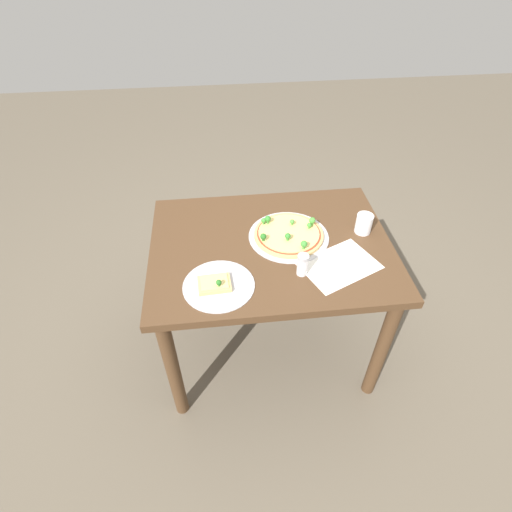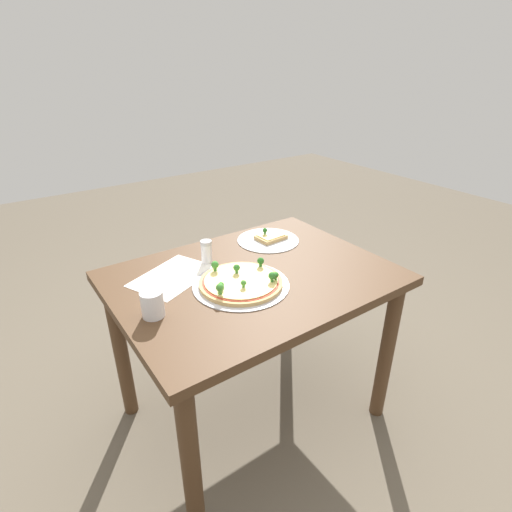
# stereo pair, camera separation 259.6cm
# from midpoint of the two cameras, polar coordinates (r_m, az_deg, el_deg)

# --- Properties ---
(ground_plane) EXTENTS (8.00, 8.00, 0.00)m
(ground_plane) POSITION_cam_midpoint_polar(r_m,az_deg,el_deg) (1.67, 19.00, -59.43)
(ground_plane) COLOR brown
(dining_table) EXTENTS (1.04, 0.77, 0.72)m
(dining_table) POSITION_cam_midpoint_polar(r_m,az_deg,el_deg) (1.08, 27.42, -56.08)
(dining_table) COLOR #4C331E
(dining_table) RESTS_ON ground_plane
(pizza_tray_whole) EXTENTS (0.35, 0.35, 0.06)m
(pizza_tray_whole) POSITION_cam_midpoint_polar(r_m,az_deg,el_deg) (0.95, 29.96, -60.30)
(pizza_tray_whole) COLOR #B7B7BC
(pizza_tray_whole) RESTS_ON dining_table
(pizza_tray_slice) EXTENTS (0.28, 0.28, 0.05)m
(pizza_tray_slice) POSITION_cam_midpoint_polar(r_m,az_deg,el_deg) (1.06, 24.36, -37.56)
(pizza_tray_slice) COLOR #B7B7BC
(pizza_tray_slice) RESTS_ON dining_table
(drinking_cup) EXTENTS (0.07, 0.07, 0.09)m
(drinking_cup) POSITION_cam_midpoint_polar(r_m,az_deg,el_deg) (0.91, -9.90, -75.66)
(drinking_cup) COLOR white
(drinking_cup) RESTS_ON dining_table
(condiment_shaker) EXTENTS (0.05, 0.05, 0.09)m
(condiment_shaker) POSITION_cam_midpoint_polar(r_m,az_deg,el_deg) (0.90, 9.34, -51.71)
(condiment_shaker) COLOR silver
(condiment_shaker) RESTS_ON dining_table
(paper_menu) EXTENTS (0.36, 0.31, 0.00)m
(paper_menu) POSITION_cam_midpoint_polar(r_m,az_deg,el_deg) (0.93, -3.00, -59.60)
(paper_menu) COLOR white
(paper_menu) RESTS_ON dining_table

